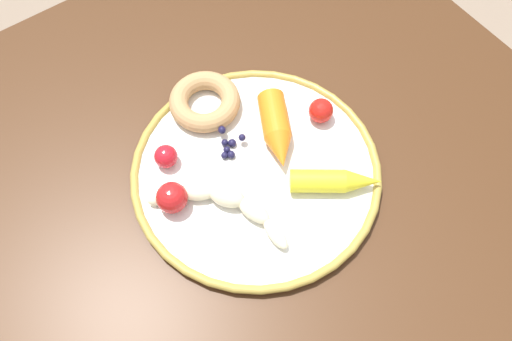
{
  "coord_description": "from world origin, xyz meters",
  "views": [
    {
      "loc": [
        0.26,
        -0.23,
        1.42
      ],
      "look_at": [
        -0.03,
        -0.02,
        0.75
      ],
      "focal_mm": 37.62,
      "sensor_mm": 36.0,
      "label": 1
    }
  ],
  "objects_px": {
    "carrot_yellow": "(336,181)",
    "donut": "(205,101)",
    "carrot_orange": "(277,130)",
    "tomato_near": "(172,198)",
    "dining_table": "(278,207)",
    "blueberry_pile": "(229,144)",
    "tomato_mid": "(166,156)",
    "banana": "(224,203)",
    "tomato_far": "(321,111)",
    "plate": "(256,171)"
  },
  "relations": [
    {
      "from": "plate",
      "to": "blueberry_pile",
      "type": "distance_m",
      "value": 0.06
    },
    {
      "from": "carrot_orange",
      "to": "blueberry_pile",
      "type": "bearing_deg",
      "value": -112.62
    },
    {
      "from": "carrot_yellow",
      "to": "carrot_orange",
      "type": "bearing_deg",
      "value": -170.82
    },
    {
      "from": "carrot_orange",
      "to": "dining_table",
      "type": "bearing_deg",
      "value": -30.96
    },
    {
      "from": "banana",
      "to": "carrot_yellow",
      "type": "relative_size",
      "value": 1.44
    },
    {
      "from": "carrot_yellow",
      "to": "tomato_far",
      "type": "height_order",
      "value": "tomato_far"
    },
    {
      "from": "dining_table",
      "to": "blueberry_pile",
      "type": "xyz_separation_m",
      "value": [
        -0.08,
        -0.03,
        0.11
      ]
    },
    {
      "from": "banana",
      "to": "carrot_orange",
      "type": "bearing_deg",
      "value": 111.01
    },
    {
      "from": "dining_table",
      "to": "banana",
      "type": "height_order",
      "value": "banana"
    },
    {
      "from": "tomato_mid",
      "to": "tomato_far",
      "type": "height_order",
      "value": "tomato_far"
    },
    {
      "from": "dining_table",
      "to": "tomato_far",
      "type": "xyz_separation_m",
      "value": [
        -0.04,
        0.11,
        0.12
      ]
    },
    {
      "from": "banana",
      "to": "donut",
      "type": "relative_size",
      "value": 1.62
    },
    {
      "from": "banana",
      "to": "blueberry_pile",
      "type": "xyz_separation_m",
      "value": [
        -0.07,
        0.06,
        -0.0
      ]
    },
    {
      "from": "blueberry_pile",
      "to": "tomato_mid",
      "type": "height_order",
      "value": "tomato_mid"
    },
    {
      "from": "carrot_orange",
      "to": "blueberry_pile",
      "type": "height_order",
      "value": "carrot_orange"
    },
    {
      "from": "dining_table",
      "to": "plate",
      "type": "bearing_deg",
      "value": -140.58
    },
    {
      "from": "plate",
      "to": "carrot_orange",
      "type": "bearing_deg",
      "value": 115.71
    },
    {
      "from": "plate",
      "to": "blueberry_pile",
      "type": "height_order",
      "value": "blueberry_pile"
    },
    {
      "from": "banana",
      "to": "donut",
      "type": "height_order",
      "value": "banana"
    },
    {
      "from": "carrot_orange",
      "to": "tomato_near",
      "type": "relative_size",
      "value": 2.89
    },
    {
      "from": "carrot_yellow",
      "to": "blueberry_pile",
      "type": "distance_m",
      "value": 0.16
    },
    {
      "from": "dining_table",
      "to": "tomato_mid",
      "type": "height_order",
      "value": "tomato_mid"
    },
    {
      "from": "donut",
      "to": "tomato_far",
      "type": "distance_m",
      "value": 0.17
    },
    {
      "from": "blueberry_pile",
      "to": "tomato_mid",
      "type": "bearing_deg",
      "value": -109.8
    },
    {
      "from": "carrot_yellow",
      "to": "donut",
      "type": "xyz_separation_m",
      "value": [
        -0.22,
        -0.07,
        -0.0
      ]
    },
    {
      "from": "blueberry_pile",
      "to": "tomato_near",
      "type": "bearing_deg",
      "value": -74.77
    },
    {
      "from": "tomato_near",
      "to": "dining_table",
      "type": "bearing_deg",
      "value": 70.61
    },
    {
      "from": "tomato_mid",
      "to": "tomato_far",
      "type": "relative_size",
      "value": 0.91
    },
    {
      "from": "donut",
      "to": "blueberry_pile",
      "type": "xyz_separation_m",
      "value": [
        0.08,
        -0.01,
        -0.01
      ]
    },
    {
      "from": "carrot_orange",
      "to": "donut",
      "type": "distance_m",
      "value": 0.12
    },
    {
      "from": "carrot_yellow",
      "to": "tomato_mid",
      "type": "xyz_separation_m",
      "value": [
        -0.17,
        -0.17,
        0.0
      ]
    },
    {
      "from": "banana",
      "to": "donut",
      "type": "distance_m",
      "value": 0.17
    },
    {
      "from": "dining_table",
      "to": "carrot_yellow",
      "type": "distance_m",
      "value": 0.14
    },
    {
      "from": "carrot_yellow",
      "to": "tomato_near",
      "type": "bearing_deg",
      "value": -118.72
    },
    {
      "from": "carrot_orange",
      "to": "tomato_mid",
      "type": "bearing_deg",
      "value": -111.02
    },
    {
      "from": "blueberry_pile",
      "to": "donut",
      "type": "bearing_deg",
      "value": 172.46
    },
    {
      "from": "tomato_mid",
      "to": "carrot_orange",
      "type": "bearing_deg",
      "value": 68.98
    },
    {
      "from": "carrot_yellow",
      "to": "donut",
      "type": "relative_size",
      "value": 1.13
    },
    {
      "from": "plate",
      "to": "carrot_yellow",
      "type": "bearing_deg",
      "value": 41.25
    },
    {
      "from": "tomato_far",
      "to": "donut",
      "type": "bearing_deg",
      "value": -132.21
    },
    {
      "from": "carrot_orange",
      "to": "carrot_yellow",
      "type": "height_order",
      "value": "carrot_orange"
    },
    {
      "from": "carrot_yellow",
      "to": "tomato_mid",
      "type": "height_order",
      "value": "same"
    },
    {
      "from": "plate",
      "to": "blueberry_pile",
      "type": "xyz_separation_m",
      "value": [
        -0.05,
        -0.01,
        0.01
      ]
    },
    {
      "from": "blueberry_pile",
      "to": "tomato_mid",
      "type": "relative_size",
      "value": 1.47
    },
    {
      "from": "donut",
      "to": "blueberry_pile",
      "type": "relative_size",
      "value": 2.18
    },
    {
      "from": "carrot_orange",
      "to": "tomato_near",
      "type": "xyz_separation_m",
      "value": [
        0.0,
        -0.18,
        0.0
      ]
    },
    {
      "from": "dining_table",
      "to": "plate",
      "type": "height_order",
      "value": "plate"
    },
    {
      "from": "banana",
      "to": "carrot_yellow",
      "type": "bearing_deg",
      "value": 65.82
    },
    {
      "from": "tomato_near",
      "to": "tomato_mid",
      "type": "bearing_deg",
      "value": 156.14
    },
    {
      "from": "donut",
      "to": "tomato_mid",
      "type": "height_order",
      "value": "tomato_mid"
    }
  ]
}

